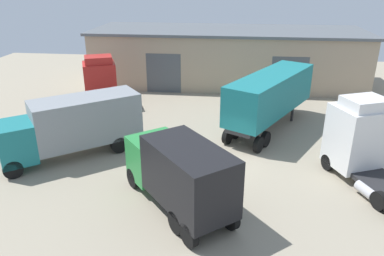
{
  "coord_description": "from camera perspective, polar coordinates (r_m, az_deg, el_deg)",
  "views": [
    {
      "loc": [
        0.85,
        -19.07,
        10.31
      ],
      "look_at": [
        -1.59,
        1.77,
        1.6
      ],
      "focal_mm": 35.0,
      "sensor_mm": 36.0,
      "label": 1
    }
  ],
  "objects": [
    {
      "name": "warehouse_building",
      "position": [
        37.99,
        5.36,
        10.83
      ],
      "size": [
        26.18,
        8.78,
        5.29
      ],
      "color": "tan",
      "rests_on": "ground_plane"
    },
    {
      "name": "box_truck_green",
      "position": [
        17.18,
        -1.98,
        -6.67
      ],
      "size": [
        6.0,
        6.6,
        3.46
      ],
      "rotation": [
        0.0,
        0.0,
        2.26
      ],
      "color": "#28843D",
      "rests_on": "ground_plane"
    },
    {
      "name": "ground_plane",
      "position": [
        21.69,
        3.65,
        -5.88
      ],
      "size": [
        60.0,
        60.0,
        0.0
      ],
      "primitive_type": "plane",
      "color": "gray"
    },
    {
      "name": "tractor_unit_red",
      "position": [
        31.36,
        -13.78,
        6.51
      ],
      "size": [
        4.69,
        6.71,
        4.23
      ],
      "rotation": [
        0.0,
        0.0,
        1.96
      ],
      "color": "red",
      "rests_on": "ground_plane"
    },
    {
      "name": "box_truck_teal",
      "position": [
        23.28,
        -17.52,
        0.55
      ],
      "size": [
        7.91,
        6.9,
        3.55
      ],
      "rotation": [
        0.0,
        0.0,
        -2.48
      ],
      "color": "#197075",
      "rests_on": "ground_plane"
    },
    {
      "name": "container_trailer_orange",
      "position": [
        26.41,
        11.84,
        4.94
      ],
      "size": [
        6.66,
        9.34,
        3.98
      ],
      "rotation": [
        0.0,
        0.0,
        1.07
      ],
      "color": "#197075",
      "rests_on": "ground_plane"
    },
    {
      "name": "tractor_unit_white",
      "position": [
        21.8,
        24.32,
        -1.76
      ],
      "size": [
        4.62,
        6.48,
        4.4
      ],
      "rotation": [
        0.0,
        0.0,
        1.97
      ],
      "color": "silver",
      "rests_on": "ground_plane"
    },
    {
      "name": "oil_drum",
      "position": [
        23.12,
        -4.8,
        -2.81
      ],
      "size": [
        0.58,
        0.58,
        0.88
      ],
      "color": "#33519E",
      "rests_on": "ground_plane"
    }
  ]
}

